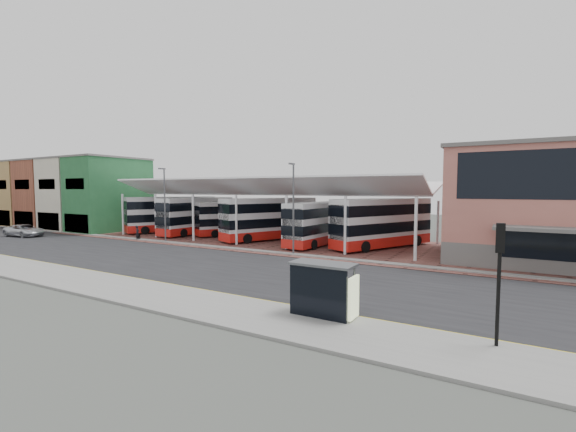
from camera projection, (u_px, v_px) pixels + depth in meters
name	position (u px, v px, depth m)	size (l,w,h in m)	color
ground	(231.00, 265.00, 29.60)	(140.00, 140.00, 0.00)	#3D413C
road	(222.00, 267.00, 28.74)	(120.00, 14.00, 0.02)	black
forecourt	(325.00, 245.00, 39.84)	(72.00, 16.00, 0.06)	brown
sidewalk	(131.00, 290.00, 21.82)	(120.00, 4.00, 0.14)	slate
north_kerb	(274.00, 252.00, 34.95)	(120.00, 0.80, 0.14)	slate
yellow_line_near	(159.00, 284.00, 23.55)	(120.00, 0.12, 0.01)	yellow
yellow_line_far	(163.00, 283.00, 23.81)	(120.00, 0.12, 0.01)	yellow
canopy	(265.00, 189.00, 44.23)	(37.00, 11.63, 7.07)	silver
shop_green	(110.00, 194.00, 53.67)	(6.40, 10.20, 10.22)	#276536
shop_cream	(82.00, 194.00, 56.91)	(6.40, 10.20, 10.22)	beige
shop_brick	(57.00, 194.00, 60.15)	(6.40, 10.20, 10.22)	brown
shop_ochre	(35.00, 193.00, 63.39)	(6.40, 10.20, 10.22)	#A07D47
lamp_west	(165.00, 203.00, 41.69)	(0.16, 0.90, 8.07)	#4F5155
lamp_east	(293.00, 206.00, 33.72)	(0.16, 0.90, 8.07)	#4F5155
bus_0	(171.00, 215.00, 51.72)	(7.90, 11.29, 4.72)	silver
bus_1	(197.00, 216.00, 49.55)	(3.02, 11.34, 4.65)	silver
bus_2	(236.00, 219.00, 48.13)	(7.14, 9.93, 4.18)	silver
bus_3	(269.00, 219.00, 43.71)	(7.14, 11.57, 4.74)	silver
bus_4	(320.00, 224.00, 39.89)	(3.28, 10.85, 4.41)	silver
bus_5	(382.00, 223.00, 37.88)	(7.45, 11.73, 4.82)	silver
silver_car	(24.00, 230.00, 47.22)	(2.42, 5.24, 1.46)	#B4B6BD
pedestrian	(137.00, 233.00, 43.79)	(0.59, 0.38, 1.61)	black
suitcase	(139.00, 237.00, 44.03)	(0.33, 0.23, 0.56)	black
bus_shelter	(326.00, 284.00, 16.95)	(3.00, 1.39, 2.38)	black
traffic_signal_west	(499.00, 265.00, 13.75)	(0.31, 0.24, 4.47)	black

